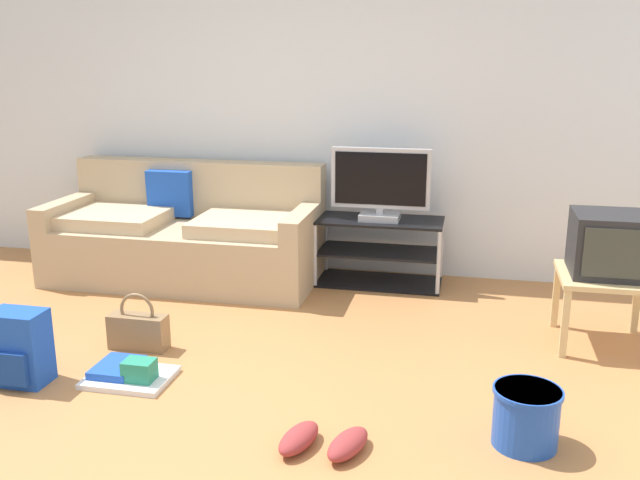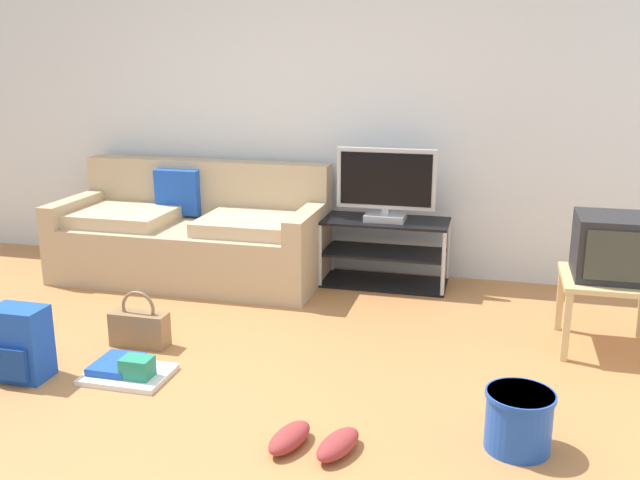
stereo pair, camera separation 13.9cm
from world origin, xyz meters
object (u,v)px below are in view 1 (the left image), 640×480
at_px(couch, 187,237).
at_px(tv_stand, 379,251).
at_px(backpack, 19,348).
at_px(crt_tv, 609,244).
at_px(cleaning_bucket, 526,415).
at_px(handbag, 138,330).
at_px(sneakers_pair, 323,441).
at_px(flat_tv, 380,185).
at_px(side_table, 605,285).
at_px(floor_tray, 129,373).

relative_size(couch, tv_stand, 2.17).
bearing_deg(backpack, tv_stand, 65.66).
bearing_deg(couch, crt_tv, -13.08).
bearing_deg(tv_stand, cleaning_bucket, -66.11).
xyz_separation_m(crt_tv, cleaning_bucket, (-0.51, -1.27, -0.48)).
height_order(backpack, handbag, backpack).
bearing_deg(sneakers_pair, flat_tv, 91.75).
relative_size(side_table, sneakers_pair, 1.27).
height_order(cleaning_bucket, floor_tray, cleaning_bucket).
bearing_deg(handbag, sneakers_pair, -33.14).
distance_m(flat_tv, floor_tray, 2.30).
height_order(crt_tv, floor_tray, crt_tv).
height_order(couch, crt_tv, couch).
bearing_deg(couch, tv_stand, 6.51).
xyz_separation_m(tv_stand, side_table, (1.45, -0.87, 0.12)).
distance_m(tv_stand, backpack, 2.63).
relative_size(tv_stand, crt_tv, 2.21).
bearing_deg(side_table, couch, 166.62).
relative_size(side_table, floor_tray, 1.21).
distance_m(side_table, crt_tv, 0.25).
bearing_deg(handbag, couch, 100.53).
xyz_separation_m(backpack, cleaning_bucket, (2.57, -0.06, -0.05)).
bearing_deg(handbag, flat_tv, 50.54).
height_order(couch, floor_tray, couch).
height_order(handbag, cleaning_bucket, handbag).
xyz_separation_m(tv_stand, floor_tray, (-1.09, -1.91, -0.21)).
bearing_deg(tv_stand, flat_tv, -90.00).
xyz_separation_m(crt_tv, floor_tray, (-2.54, -1.06, -0.58)).
height_order(flat_tv, cleaning_bucket, flat_tv).
height_order(flat_tv, floor_tray, flat_tv).
distance_m(couch, cleaning_bucket, 3.11).
bearing_deg(crt_tv, flat_tv, 150.35).
bearing_deg(flat_tv, backpack, -128.64).
distance_m(tv_stand, crt_tv, 1.72).
height_order(tv_stand, floor_tray, tv_stand).
relative_size(tv_stand, side_table, 1.74).
bearing_deg(side_table, backpack, -158.84).
distance_m(tv_stand, cleaning_bucket, 2.32).
height_order(backpack, sneakers_pair, backpack).
bearing_deg(cleaning_bucket, side_table, 67.76).
relative_size(couch, crt_tv, 4.79).
distance_m(couch, floor_tray, 1.81).
xyz_separation_m(cleaning_bucket, sneakers_pair, (-0.87, -0.24, -0.10)).
bearing_deg(floor_tray, handbag, 108.95).
bearing_deg(floor_tray, sneakers_pair, -21.07).
bearing_deg(flat_tv, side_table, -30.13).
xyz_separation_m(flat_tv, sneakers_pair, (0.07, -2.34, -0.72)).
height_order(flat_tv, sneakers_pair, flat_tv).
bearing_deg(couch, flat_tv, 5.65).
distance_m(tv_stand, side_table, 1.70).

